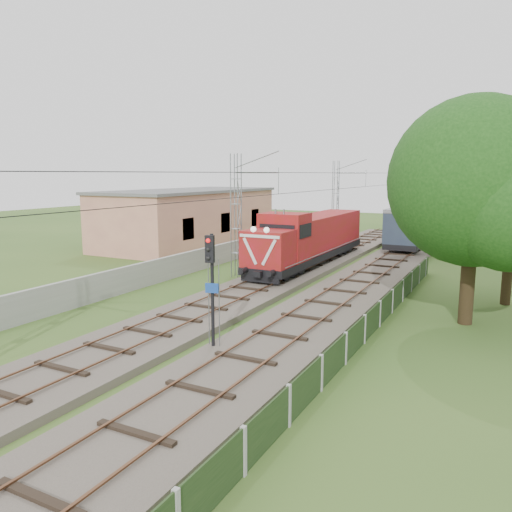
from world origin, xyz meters
The scene contains 12 objects.
ground centered at (0.00, 0.00, 0.00)m, with size 140.00×140.00×0.00m, color #32521F.
track_main centered at (0.00, 7.00, 0.18)m, with size 4.20×70.00×0.45m.
track_side centered at (5.00, 20.00, 0.18)m, with size 4.20×80.00×0.45m.
catenary centered at (-2.95, 12.00, 4.05)m, with size 3.31×70.00×8.00m.
boundary_wall centered at (-6.50, 12.00, 0.75)m, with size 0.25×40.00×1.50m, color #9E9E99.
station_building centered at (-15.00, 24.00, 2.63)m, with size 8.40×20.40×5.22m.
fence centered at (8.00, 3.00, 0.60)m, with size 0.12×32.00×1.20m.
locomotive centered at (0.00, 17.42, 2.15)m, with size 2.85×16.28×4.13m.
coach_rake centered at (5.00, 66.18, 2.37)m, with size 2.82×84.02×3.25m.
signal_post centered at (3.22, -0.79, 3.14)m, with size 0.50×0.39×4.57m.
tree_a centered at (11.44, 7.76, 6.30)m, with size 7.80×7.42×10.11m.
tree_c centered at (9.91, 36.81, 4.59)m, with size 5.67×5.40×7.35m.
Camera 1 is at (12.99, -16.00, 6.73)m, focal length 35.00 mm.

